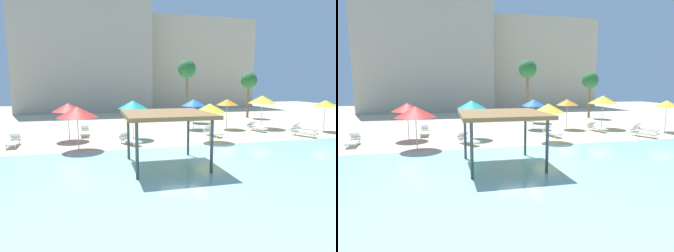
% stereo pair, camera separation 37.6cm
% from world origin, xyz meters
% --- Properties ---
extents(ground_plane, '(80.00, 80.00, 0.00)m').
position_xyz_m(ground_plane, '(0.00, 0.00, 0.00)').
color(ground_plane, beige).
extents(lagoon_water, '(44.00, 13.50, 0.04)m').
position_xyz_m(lagoon_water, '(0.00, -5.25, 0.02)').
color(lagoon_water, '#99D1C6').
rests_on(lagoon_water, ground).
extents(shade_pavilion, '(3.98, 3.98, 2.63)m').
position_xyz_m(shade_pavilion, '(-1.65, -2.27, 2.45)').
color(shade_pavilion, '#42474C').
rests_on(shade_pavilion, ground).
extents(beach_umbrella_teal_0, '(2.07, 2.07, 2.78)m').
position_xyz_m(beach_umbrella_teal_0, '(-2.36, 5.02, 2.49)').
color(beach_umbrella_teal_0, silver).
rests_on(beach_umbrella_teal_0, ground).
extents(beach_umbrella_blue_1, '(2.09, 2.09, 2.63)m').
position_xyz_m(beach_umbrella_blue_1, '(3.37, 8.13, 2.33)').
color(beach_umbrella_blue_1, silver).
rests_on(beach_umbrella_blue_1, ground).
extents(beach_umbrella_red_2, '(2.17, 2.17, 2.63)m').
position_xyz_m(beach_umbrella_red_2, '(-6.82, 5.52, 2.33)').
color(beach_umbrella_red_2, silver).
rests_on(beach_umbrella_red_2, ground).
extents(beach_umbrella_yellow_3, '(2.12, 2.12, 2.64)m').
position_xyz_m(beach_umbrella_yellow_3, '(2.63, 2.68, 2.34)').
color(beach_umbrella_yellow_3, silver).
rests_on(beach_umbrella_yellow_3, ground).
extents(beach_umbrella_yellow_4, '(2.47, 2.47, 2.92)m').
position_xyz_m(beach_umbrella_yellow_4, '(9.52, 7.14, 2.58)').
color(beach_umbrella_yellow_4, silver).
rests_on(beach_umbrella_yellow_4, ground).
extents(beach_umbrella_red_5, '(2.39, 2.39, 2.63)m').
position_xyz_m(beach_umbrella_red_5, '(-5.99, 2.27, 2.30)').
color(beach_umbrella_red_5, silver).
rests_on(beach_umbrella_red_5, ground).
extents(beach_umbrella_yellow_6, '(1.91, 1.91, 2.61)m').
position_xyz_m(beach_umbrella_yellow_6, '(13.69, 4.34, 2.34)').
color(beach_umbrella_yellow_6, silver).
rests_on(beach_umbrella_yellow_6, ground).
extents(beach_umbrella_orange_7, '(1.92, 1.92, 2.63)m').
position_xyz_m(beach_umbrella_orange_7, '(6.29, 7.54, 2.36)').
color(beach_umbrella_orange_7, silver).
rests_on(beach_umbrella_orange_7, ground).
extents(lounge_chair_0, '(1.01, 1.98, 0.74)m').
position_xyz_m(lounge_chair_0, '(3.65, 4.61, 0.33)').
color(lounge_chair_0, white).
rests_on(lounge_chair_0, ground).
extents(lounge_chair_1, '(1.29, 1.98, 0.74)m').
position_xyz_m(lounge_chair_1, '(10.29, 2.91, 0.33)').
color(lounge_chair_1, white).
rests_on(lounge_chair_1, ground).
extents(lounge_chair_2, '(1.41, 1.96, 0.74)m').
position_xyz_m(lounge_chair_2, '(-2.87, 3.13, 0.33)').
color(lounge_chair_2, white).
rests_on(lounge_chair_2, ground).
extents(lounge_chair_3, '(0.75, 1.94, 0.74)m').
position_xyz_m(lounge_chair_3, '(-10.10, 4.37, 0.33)').
color(lounge_chair_3, white).
rests_on(lounge_chair_3, ground).
extents(lounge_chair_4, '(1.50, 1.93, 0.74)m').
position_xyz_m(lounge_chair_4, '(11.76, 4.43, 0.33)').
color(lounge_chair_4, white).
rests_on(lounge_chair_4, ground).
extents(lounge_chair_5, '(0.61, 1.90, 0.74)m').
position_xyz_m(lounge_chair_5, '(-5.84, 7.04, 0.33)').
color(lounge_chair_5, white).
rests_on(lounge_chair_5, ground).
extents(lounge_chair_6, '(1.00, 1.98, 0.74)m').
position_xyz_m(lounge_chair_6, '(8.20, 5.87, 0.33)').
color(lounge_chair_6, white).
rests_on(lounge_chair_6, ground).
extents(palm_tree_0, '(1.90, 1.90, 5.32)m').
position_xyz_m(palm_tree_0, '(12.41, 14.55, 4.27)').
color(palm_tree_0, brown).
rests_on(palm_tree_0, ground).
extents(palm_tree_1, '(1.90, 1.90, 6.46)m').
position_xyz_m(palm_tree_1, '(4.45, 13.41, 5.35)').
color(palm_tree_1, brown).
rests_on(palm_tree_1, ground).
extents(hotel_block_0, '(18.33, 10.52, 16.34)m').
position_xyz_m(hotel_block_0, '(-6.31, 29.45, 8.17)').
color(hotel_block_0, '#B2A893').
rests_on(hotel_block_0, ground).
extents(hotel_block_1, '(19.84, 9.26, 14.44)m').
position_xyz_m(hotel_block_1, '(10.89, 32.13, 7.22)').
color(hotel_block_1, beige).
rests_on(hotel_block_1, ground).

